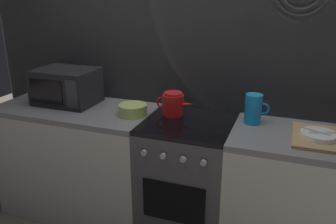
{
  "coord_description": "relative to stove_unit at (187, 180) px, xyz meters",
  "views": [
    {
      "loc": [
        0.62,
        -2.1,
        1.75
      ],
      "look_at": [
        -0.15,
        0.0,
        0.95
      ],
      "focal_mm": 37.12,
      "sensor_mm": 36.0,
      "label": 1
    }
  ],
  "objects": [
    {
      "name": "back_wall",
      "position": [
        0.0,
        0.32,
        0.75
      ],
      "size": [
        3.6,
        0.05,
        2.4
      ],
      "color": "gray",
      "rests_on": "ground_plane"
    },
    {
      "name": "counter_left",
      "position": [
        -0.9,
        0.0,
        0.0
      ],
      "size": [
        1.2,
        0.6,
        0.9
      ],
      "color": "silver",
      "rests_on": "ground_plane"
    },
    {
      "name": "stove_unit",
      "position": [
        0.0,
        0.0,
        0.0
      ],
      "size": [
        0.6,
        0.63,
        0.9
      ],
      "color": "#4C4C51",
      "rests_on": "ground_plane"
    },
    {
      "name": "counter_right",
      "position": [
        0.9,
        0.0,
        0.0
      ],
      "size": [
        1.2,
        0.6,
        0.9
      ],
      "color": "silver",
      "rests_on": "ground_plane"
    },
    {
      "name": "microwave",
      "position": [
        -1.01,
        0.06,
        0.59
      ],
      "size": [
        0.46,
        0.35,
        0.27
      ],
      "color": "black",
      "rests_on": "counter_left"
    },
    {
      "name": "kettle",
      "position": [
        -0.14,
        0.09,
        0.53
      ],
      "size": [
        0.28,
        0.15,
        0.17
      ],
      "color": "red",
      "rests_on": "stove_unit"
    },
    {
      "name": "mixing_bowl",
      "position": [
        -0.41,
        -0.02,
        0.49
      ],
      "size": [
        0.2,
        0.2,
        0.08
      ],
      "primitive_type": "cylinder",
      "color": "#B7D166",
      "rests_on": "counter_left"
    },
    {
      "name": "pitcher",
      "position": [
        0.41,
        0.12,
        0.55
      ],
      "size": [
        0.16,
        0.11,
        0.2
      ],
      "color": "#198CD8",
      "rests_on": "counter_right"
    },
    {
      "name": "dish_pile",
      "position": [
        0.81,
        -0.01,
        0.47
      ],
      "size": [
        0.3,
        0.4,
        0.06
      ],
      "color": "tan",
      "rests_on": "counter_right"
    }
  ]
}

